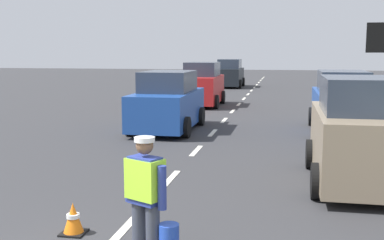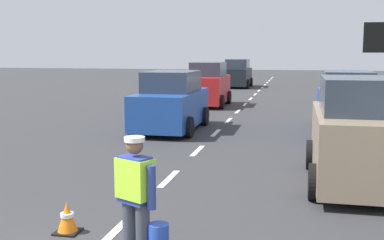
# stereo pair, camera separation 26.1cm
# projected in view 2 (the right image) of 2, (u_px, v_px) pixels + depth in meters

# --- Properties ---
(ground_plane) EXTENTS (96.00, 96.00, 0.00)m
(ground_plane) POSITION_uv_depth(u_px,v_px,m) (246.00, 104.00, 25.05)
(ground_plane) COLOR #333335
(lane_center_line) EXTENTS (0.14, 46.40, 0.01)m
(lane_center_line) POSITION_uv_depth(u_px,v_px,m) (253.00, 96.00, 29.11)
(lane_center_line) COLOR silver
(lane_center_line) RESTS_ON ground
(road_worker) EXTENTS (0.75, 0.45, 1.67)m
(road_worker) POSITION_uv_depth(u_px,v_px,m) (137.00, 195.00, 6.01)
(road_worker) COLOR #383D4C
(road_worker) RESTS_ON ground
(traffic_cone_near) EXTENTS (0.36, 0.36, 0.48)m
(traffic_cone_near) POSITION_uv_depth(u_px,v_px,m) (67.00, 218.00, 7.19)
(traffic_cone_near) COLOR black
(traffic_cone_near) RESTS_ON ground
(car_oncoming_third) EXTENTS (2.10, 4.31, 2.14)m
(car_oncoming_third) POSITION_uv_depth(u_px,v_px,m) (237.00, 74.00, 36.68)
(car_oncoming_third) COLOR black
(car_oncoming_third) RESTS_ON ground
(car_parked_far) EXTENTS (1.98, 4.39, 2.08)m
(car_parked_far) POSITION_uv_depth(u_px,v_px,m) (346.00, 104.00, 15.95)
(car_parked_far) COLOR #1E4799
(car_parked_far) RESTS_ON ground
(car_oncoming_lead) EXTENTS (2.09, 4.27, 2.05)m
(car_oncoming_lead) POSITION_uv_depth(u_px,v_px,m) (171.00, 103.00, 16.55)
(car_oncoming_lead) COLOR #1E4799
(car_oncoming_lead) RESTS_ON ground
(car_parked_curbside) EXTENTS (2.09, 3.89, 2.21)m
(car_parked_curbside) POSITION_uv_depth(u_px,v_px,m) (361.00, 136.00, 9.64)
(car_parked_curbside) COLOR gray
(car_parked_curbside) RESTS_ON ground
(car_oncoming_second) EXTENTS (2.01, 3.84, 2.19)m
(car_oncoming_second) POSITION_uv_depth(u_px,v_px,m) (208.00, 86.00, 24.03)
(car_oncoming_second) COLOR red
(car_oncoming_second) RESTS_ON ground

